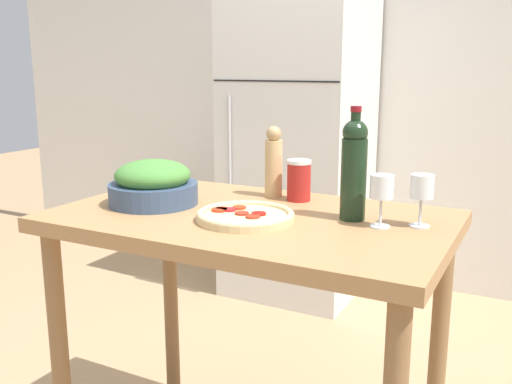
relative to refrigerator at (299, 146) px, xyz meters
The scene contains 10 objects.
wall_back 0.81m from the refrigerator, 35.48° to the left, with size 6.40×0.08×2.60m.
refrigerator is the anchor object (origin of this frame).
prep_counter 1.78m from the refrigerator, 71.30° to the right, with size 1.16×0.70×0.94m.
wine_bottle 1.83m from the refrigerator, 61.83° to the right, with size 0.07×0.07×0.32m.
wine_glass_near 1.90m from the refrigerator, 59.95° to the right, with size 0.06×0.06×0.15m.
wine_glass_far 1.91m from the refrigerator, 56.65° to the right, with size 0.06×0.06×0.15m.
pepper_mill 1.54m from the refrigerator, 69.88° to the right, with size 0.06×0.06×0.24m.
salad_bowl 1.73m from the refrigerator, 82.17° to the right, with size 0.28×0.28×0.14m.
homemade_pizza 1.85m from the refrigerator, 71.40° to the right, with size 0.28×0.28×0.03m.
salt_canister 1.59m from the refrigerator, 66.69° to the right, with size 0.08×0.08×0.13m.
Camera 1 is at (0.78, -1.45, 1.37)m, focal length 40.00 mm.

